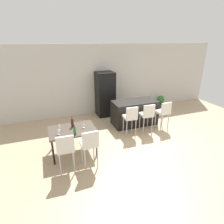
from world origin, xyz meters
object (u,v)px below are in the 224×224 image
(bar_chair_right, at_px, (164,111))
(dining_chair_far, at_px, (90,143))
(wine_bottle_left, at_px, (75,131))
(wine_glass_far, at_px, (58,130))
(bar_chair_left, at_px, (131,116))
(dining_table, at_px, (72,131))
(bar_chair_middle, at_px, (147,114))
(kitchen_island, at_px, (134,113))
(dining_chair_near, at_px, (65,148))
(wine_glass_right, at_px, (59,126))
(wine_glass_middle, at_px, (83,124))
(potted_plant, at_px, (160,101))
(wine_bottle_near, at_px, (72,123))
(refrigerator, at_px, (105,94))

(bar_chair_right, distance_m, dining_chair_far, 3.18)
(wine_bottle_left, bearing_deg, wine_glass_far, 158.40)
(bar_chair_right, xyz_separation_m, wine_glass_far, (-3.63, -0.52, 0.17))
(bar_chair_left, height_order, wine_glass_far, bar_chair_left)
(bar_chair_left, xyz_separation_m, dining_table, (-1.96, -0.34, -0.03))
(bar_chair_middle, xyz_separation_m, dining_chair_far, (-2.30, -1.15, 0.00))
(kitchen_island, relative_size, dining_chair_near, 1.57)
(bar_chair_middle, xyz_separation_m, wine_bottle_left, (-2.57, -0.68, 0.15))
(dining_chair_near, height_order, wine_glass_right, dining_chair_near)
(kitchen_island, xyz_separation_m, bar_chair_right, (0.75, -0.79, 0.24))
(wine_glass_middle, relative_size, potted_plant, 0.31)
(wine_bottle_near, bearing_deg, dining_chair_near, -108.78)
(dining_chair_near, bearing_deg, wine_glass_right, 92.79)
(bar_chair_left, xyz_separation_m, wine_glass_middle, (-1.64, -0.37, 0.17))
(wine_glass_right, bearing_deg, refrigerator, 47.73)
(wine_glass_middle, xyz_separation_m, wine_glass_right, (-0.65, 0.11, 0.00))
(refrigerator, bearing_deg, bar_chair_left, -84.74)
(kitchen_island, relative_size, potted_plant, 2.96)
(wine_bottle_near, relative_size, wine_glass_middle, 1.87)
(wine_bottle_left, distance_m, refrigerator, 3.24)
(wine_glass_middle, bearing_deg, wine_glass_far, -167.69)
(bar_chair_middle, xyz_separation_m, refrigerator, (-0.82, 2.06, 0.22))
(wine_bottle_left, distance_m, potted_plant, 5.31)
(bar_chair_right, relative_size, wine_glass_far, 6.03)
(wine_glass_far, bearing_deg, dining_chair_near, -81.89)
(dining_chair_far, xyz_separation_m, wine_glass_far, (-0.67, 0.63, 0.17))
(dining_table, height_order, dining_chair_far, dining_chair_far)
(bar_chair_middle, bearing_deg, wine_glass_right, -175.07)
(dining_chair_far, bearing_deg, potted_plant, 36.89)
(dining_chair_near, bearing_deg, wine_bottle_near, 71.22)
(bar_chair_left, xyz_separation_m, wine_glass_right, (-2.29, -0.25, 0.17))
(bar_chair_right, distance_m, potted_plant, 2.45)
(bar_chair_middle, bearing_deg, wine_bottle_near, -175.74)
(bar_chair_left, xyz_separation_m, bar_chair_middle, (0.63, 0.00, 0.00))
(wine_glass_right, bearing_deg, wine_glass_middle, -9.97)
(kitchen_island, bearing_deg, dining_chair_far, -138.88)
(dining_chair_near, distance_m, wine_glass_right, 0.92)
(dining_chair_near, relative_size, wine_bottle_left, 3.67)
(bar_chair_right, height_order, dining_chair_far, same)
(bar_chair_middle, relative_size, refrigerator, 0.57)
(wine_glass_middle, height_order, potted_plant, wine_glass_middle)
(bar_chair_left, height_order, bar_chair_middle, same)
(dining_chair_far, bearing_deg, wine_glass_right, 124.62)
(bar_chair_right, bearing_deg, kitchen_island, 133.62)
(dining_table, relative_size, dining_chair_far, 1.21)
(bar_chair_middle, distance_m, wine_glass_middle, 2.30)
(potted_plant, bearing_deg, wine_bottle_left, -148.96)
(dining_chair_near, height_order, wine_bottle_near, wine_bottle_near)
(refrigerator, bearing_deg, kitchen_island, -59.83)
(dining_chair_near, bearing_deg, bar_chair_middle, 21.81)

